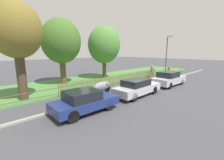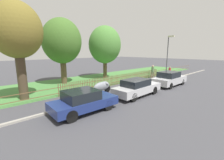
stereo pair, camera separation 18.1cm
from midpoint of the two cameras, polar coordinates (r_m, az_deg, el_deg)
ground_plane at (r=15.34m, az=11.07°, el=-2.94°), size 120.00×120.00×0.00m
kerb_stone at (r=15.38m, az=10.78°, el=-2.66°), size 40.01×0.20×0.12m
grass_strip at (r=19.87m, az=-4.98°, el=0.42°), size 40.01×7.76×0.01m
park_fence at (r=16.98m, az=3.23°, el=0.44°), size 40.01×0.05×1.07m
parked_car_silver_hatchback at (r=9.22m, az=-11.07°, el=-7.81°), size 4.06×1.94×1.37m
parked_car_black_saloon at (r=12.43m, az=9.15°, el=-2.73°), size 4.60×1.72×1.40m
parked_car_navy_estate at (r=17.03m, az=20.48°, el=0.55°), size 4.46×1.87×1.51m
covered_motorcycle at (r=12.98m, az=-4.13°, el=-2.42°), size 1.93×0.70×1.02m
tree_nearest_kerb at (r=13.00m, az=-33.01°, el=15.31°), size 3.49×3.49×7.11m
tree_behind_motorcycle at (r=17.70m, az=-19.09°, el=13.72°), size 4.24×4.24×7.14m
tree_mid_park at (r=20.43m, az=-3.30°, el=13.19°), size 4.27×4.27×6.91m
pedestrian_near_fence at (r=20.95m, az=14.67°, el=3.39°), size 0.50×0.50×1.76m
pedestrian_by_lamp at (r=21.25m, az=20.53°, el=2.93°), size 0.37×0.37×1.62m
street_lamp at (r=20.65m, az=20.10°, el=9.92°), size 0.20×0.79×5.51m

